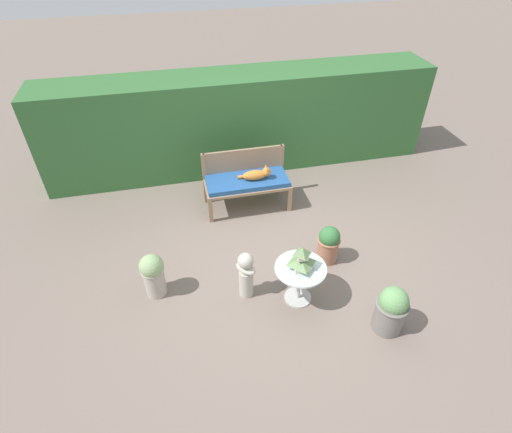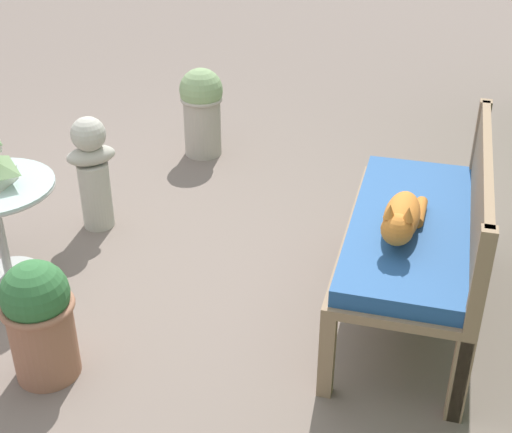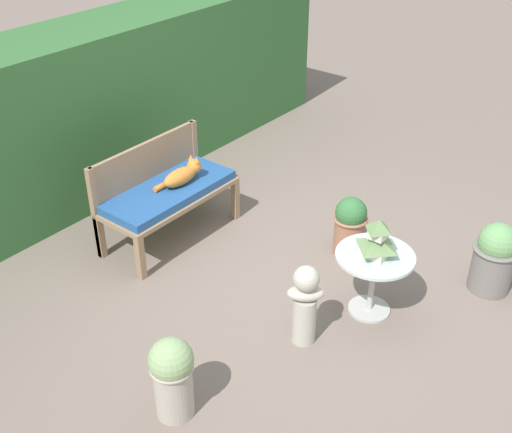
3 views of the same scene
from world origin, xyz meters
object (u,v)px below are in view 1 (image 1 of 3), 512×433
Objects in this scene: garden_bench at (247,183)px; cat at (257,174)px; patio_table at (300,274)px; garden_bust at (246,274)px; potted_plant_bench_left at (153,274)px; potted_plant_path_edge at (329,244)px; pagoda_birdhouse at (302,259)px; potted_plant_table_near at (391,309)px.

cat is at bearing -16.14° from garden_bench.
patio_table is 0.91× the size of garden_bust.
cat is at bearing 41.94° from potted_plant_bench_left.
cat is at bearing 115.46° from potted_plant_path_edge.
potted_plant_bench_left is at bearing -178.12° from potted_plant_path_edge.
garden_bust is at bearing -163.97° from potted_plant_path_edge.
cat is 1.52m from potted_plant_path_edge.
cat is 1.59× the size of pagoda_birdhouse.
pagoda_birdhouse is 0.69m from garden_bust.
garden_bench is 1.76m from garden_bust.
pagoda_birdhouse is at bearing -15.91° from potted_plant_bench_left.
potted_plant_table_near reaches higher than potted_plant_bench_left.
pagoda_birdhouse is (0.21, -1.92, 0.22)m from garden_bench.
potted_plant_path_edge reaches higher than patio_table.
cat is 1.88m from pagoda_birdhouse.
garden_bust is 1.65m from potted_plant_table_near.
garden_bust is (-0.59, 0.21, -0.31)m from pagoda_birdhouse.
potted_plant_table_near is (1.42, -0.82, -0.04)m from garden_bust.
garden_bust is at bearing 160.39° from pagoda_birdhouse.
pagoda_birdhouse is 1.74m from potted_plant_bench_left.
garden_bust is at bearing -13.78° from potted_plant_bench_left.
potted_plant_path_edge is (0.64, -1.34, -0.31)m from cat.
patio_table is (0.21, -1.92, -0.02)m from garden_bench.
potted_plant_table_near is (0.91, -2.49, -0.28)m from cat.
cat reaches higher than potted_plant_path_edge.
pagoda_birdhouse is 0.47× the size of garden_bust.
garden_bench is at bearing 96.29° from pagoda_birdhouse.
potted_plant_bench_left is at bearing 156.46° from potted_plant_table_near.
patio_table is at bearing -15.91° from potted_plant_bench_left.
potted_plant_path_edge is (0.78, -1.38, -0.15)m from garden_bench.
patio_table is 1.00× the size of potted_plant_bench_left.
potted_plant_bench_left is (-1.06, 0.26, -0.02)m from garden_bust.
pagoda_birdhouse is at bearing -85.68° from cat.
pagoda_birdhouse reaches higher than garden_bench.
garden_bench is 2.08× the size of potted_plant_table_near.
garden_bench is 2.75m from potted_plant_table_near.
potted_plant_path_edge reaches higher than garden_bench.
patio_table is 0.24m from pagoda_birdhouse.
pagoda_birdhouse reaches higher than potted_plant_table_near.
potted_plant_bench_left is at bearing 164.09° from patio_table.
cat is 0.81× the size of potted_plant_bench_left.
cat is 1.89m from patio_table.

